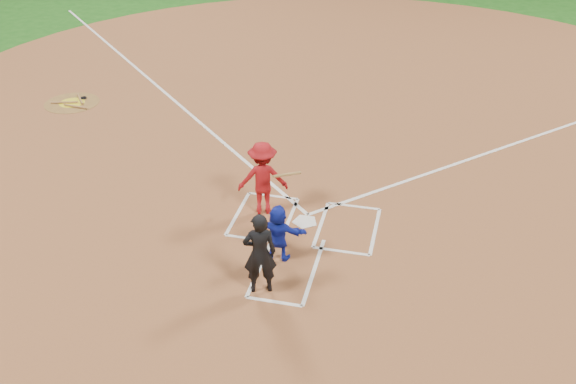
% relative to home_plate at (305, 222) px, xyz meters
% --- Properties ---
extents(ground, '(120.00, 120.00, 0.00)m').
position_rel_home_plate_xyz_m(ground, '(0.00, 0.00, -0.02)').
color(ground, '#185014').
rests_on(ground, ground).
extents(home_plate_dirt, '(28.00, 28.00, 0.01)m').
position_rel_home_plate_xyz_m(home_plate_dirt, '(0.00, 6.00, -0.01)').
color(home_plate_dirt, brown).
rests_on(home_plate_dirt, ground).
extents(home_plate, '(0.60, 0.60, 0.02)m').
position_rel_home_plate_xyz_m(home_plate, '(0.00, 0.00, 0.00)').
color(home_plate, white).
rests_on(home_plate, home_plate_dirt).
extents(on_deck_circle, '(1.70, 1.70, 0.01)m').
position_rel_home_plate_xyz_m(on_deck_circle, '(-8.60, 4.89, -0.00)').
color(on_deck_circle, brown).
rests_on(on_deck_circle, home_plate_dirt).
extents(on_deck_logo, '(0.80, 0.80, 0.00)m').
position_rel_home_plate_xyz_m(on_deck_logo, '(-8.60, 4.89, 0.00)').
color(on_deck_logo, yellow).
rests_on(on_deck_logo, on_deck_circle).
extents(on_deck_bat_a, '(0.58, 0.70, 0.06)m').
position_rel_home_plate_xyz_m(on_deck_bat_a, '(-8.45, 5.14, 0.03)').
color(on_deck_bat_a, olive).
rests_on(on_deck_bat_a, on_deck_circle).
extents(on_deck_bat_b, '(0.82, 0.30, 0.06)m').
position_rel_home_plate_xyz_m(on_deck_bat_b, '(-8.80, 4.79, 0.03)').
color(on_deck_bat_b, '#8F5E34').
rests_on(on_deck_bat_b, on_deck_circle).
extents(on_deck_bat_c, '(0.84, 0.16, 0.06)m').
position_rel_home_plate_xyz_m(on_deck_bat_c, '(-8.30, 4.59, 0.03)').
color(on_deck_bat_c, olive).
rests_on(on_deck_bat_c, on_deck_circle).
extents(bat_weight_donut, '(0.19, 0.19, 0.05)m').
position_rel_home_plate_xyz_m(bat_weight_donut, '(-8.40, 5.29, 0.03)').
color(bat_weight_donut, black).
rests_on(bat_weight_donut, on_deck_circle).
extents(catcher, '(1.19, 0.45, 1.25)m').
position_rel_home_plate_xyz_m(catcher, '(-0.26, -1.43, 0.62)').
color(catcher, '#1626B5').
rests_on(catcher, home_plate_dirt).
extents(umpire, '(0.74, 0.61, 1.74)m').
position_rel_home_plate_xyz_m(umpire, '(-0.35, -2.50, 0.86)').
color(umpire, black).
rests_on(umpire, home_plate_dirt).
extents(chalk_markings, '(28.35, 17.32, 0.01)m').
position_rel_home_plate_xyz_m(chalk_markings, '(0.00, 5.29, -0.01)').
color(chalk_markings, white).
rests_on(chalk_markings, home_plate_dirt).
extents(batter_at_plate, '(1.50, 1.00, 1.76)m').
position_rel_home_plate_xyz_m(batter_at_plate, '(-1.03, 0.23, 0.87)').
color(batter_at_plate, '#A21216').
rests_on(batter_at_plate, home_plate_dirt).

